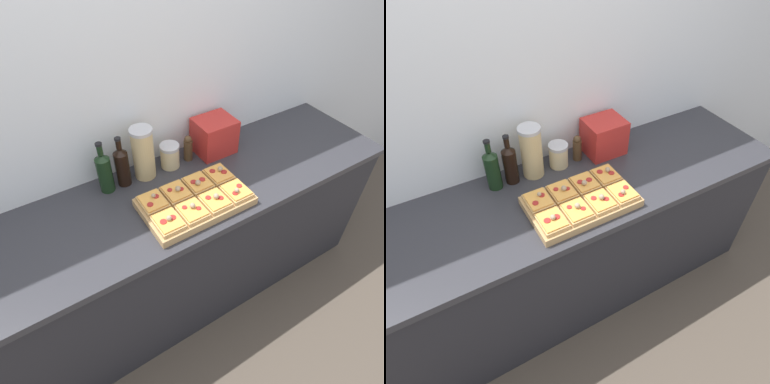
# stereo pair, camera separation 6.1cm
# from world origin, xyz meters

# --- Properties ---
(ground_plane) EXTENTS (12.00, 12.00, 0.00)m
(ground_plane) POSITION_xyz_m (0.00, 0.00, 0.00)
(ground_plane) COLOR #4C4238
(wall_back) EXTENTS (6.00, 0.06, 2.50)m
(wall_back) POSITION_xyz_m (0.00, 0.67, 1.25)
(wall_back) COLOR silver
(wall_back) RESTS_ON ground_plane
(kitchen_counter) EXTENTS (2.63, 0.67, 0.94)m
(kitchen_counter) POSITION_xyz_m (0.00, 0.32, 0.47)
(kitchen_counter) COLOR #232328
(kitchen_counter) RESTS_ON ground_plane
(cutting_board) EXTENTS (0.54, 0.32, 0.04)m
(cutting_board) POSITION_xyz_m (0.08, 0.19, 0.96)
(cutting_board) COLOR tan
(cutting_board) RESTS_ON kitchen_counter
(pizza_slice_back_left) EXTENTS (0.12, 0.14, 0.05)m
(pizza_slice_back_left) POSITION_xyz_m (-0.12, 0.27, 1.00)
(pizza_slice_back_left) COLOR tan
(pizza_slice_back_left) RESTS_ON cutting_board
(pizza_slice_back_midleft) EXTENTS (0.12, 0.14, 0.06)m
(pizza_slice_back_midleft) POSITION_xyz_m (0.01, 0.27, 1.00)
(pizza_slice_back_midleft) COLOR tan
(pizza_slice_back_midleft) RESTS_ON cutting_board
(pizza_slice_back_midright) EXTENTS (0.12, 0.14, 0.06)m
(pizza_slice_back_midright) POSITION_xyz_m (0.14, 0.27, 1.00)
(pizza_slice_back_midright) COLOR tan
(pizza_slice_back_midright) RESTS_ON cutting_board
(pizza_slice_back_right) EXTENTS (0.12, 0.14, 0.05)m
(pizza_slice_back_right) POSITION_xyz_m (0.27, 0.27, 1.00)
(pizza_slice_back_right) COLOR tan
(pizza_slice_back_right) RESTS_ON cutting_board
(pizza_slice_front_left) EXTENTS (0.12, 0.14, 0.05)m
(pizza_slice_front_left) POSITION_xyz_m (-0.12, 0.12, 1.00)
(pizza_slice_front_left) COLOR tan
(pizza_slice_front_left) RESTS_ON cutting_board
(pizza_slice_front_midleft) EXTENTS (0.12, 0.14, 0.06)m
(pizza_slice_front_midleft) POSITION_xyz_m (0.01, 0.12, 1.00)
(pizza_slice_front_midleft) COLOR tan
(pizza_slice_front_midleft) RESTS_ON cutting_board
(pizza_slice_front_midright) EXTENTS (0.12, 0.14, 0.06)m
(pizza_slice_front_midright) POSITION_xyz_m (0.14, 0.12, 1.00)
(pizza_slice_front_midright) COLOR tan
(pizza_slice_front_midright) RESTS_ON cutting_board
(pizza_slice_front_right) EXTENTS (0.12, 0.14, 0.05)m
(pizza_slice_front_right) POSITION_xyz_m (0.27, 0.12, 1.00)
(pizza_slice_front_right) COLOR tan
(pizza_slice_front_right) RESTS_ON cutting_board
(olive_oil_bottle) EXTENTS (0.08, 0.08, 0.29)m
(olive_oil_bottle) POSITION_xyz_m (-0.25, 0.53, 1.06)
(olive_oil_bottle) COLOR black
(olive_oil_bottle) RESTS_ON kitchen_counter
(wine_bottle) EXTENTS (0.07, 0.07, 0.29)m
(wine_bottle) POSITION_xyz_m (-0.15, 0.53, 1.06)
(wine_bottle) COLOR black
(wine_bottle) RESTS_ON kitchen_counter
(grain_jar_tall) EXTENTS (0.12, 0.12, 0.30)m
(grain_jar_tall) POSITION_xyz_m (-0.03, 0.53, 1.09)
(grain_jar_tall) COLOR tan
(grain_jar_tall) RESTS_ON kitchen_counter
(grain_jar_short) EXTENTS (0.11, 0.11, 0.14)m
(grain_jar_short) POSITION_xyz_m (0.12, 0.53, 1.01)
(grain_jar_short) COLOR beige
(grain_jar_short) RESTS_ON kitchen_counter
(pepper_mill) EXTENTS (0.05, 0.05, 0.16)m
(pepper_mill) POSITION_xyz_m (0.24, 0.53, 1.02)
(pepper_mill) COLOR #47331E
(pepper_mill) RESTS_ON kitchen_counter
(toaster_oven) EXTENTS (0.24, 0.19, 0.21)m
(toaster_oven) POSITION_xyz_m (0.42, 0.52, 1.04)
(toaster_oven) COLOR red
(toaster_oven) RESTS_ON kitchen_counter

